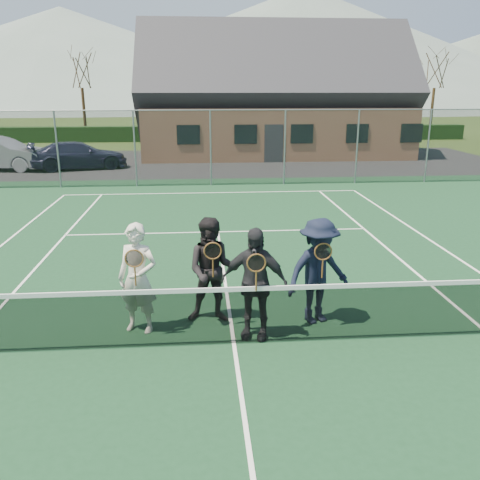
{
  "coord_description": "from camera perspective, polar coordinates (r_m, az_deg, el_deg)",
  "views": [
    {
      "loc": [
        -0.47,
        -7.06,
        3.82
      ],
      "look_at": [
        0.22,
        1.5,
        1.25
      ],
      "focal_mm": 38.0,
      "sensor_mm": 36.0,
      "label": 1
    }
  ],
  "objects": [
    {
      "name": "ground",
      "position": [
        27.33,
        -3.61,
        8.61
      ],
      "size": [
        220.0,
        220.0,
        0.0
      ],
      "primitive_type": "plane",
      "color": "#2C4117",
      "rests_on": "ground"
    },
    {
      "name": "court_surface",
      "position": [
        8.04,
        -0.69,
        -11.64
      ],
      "size": [
        30.0,
        30.0,
        0.02
      ],
      "primitive_type": "cube",
      "color": "#14381E",
      "rests_on": "ground"
    },
    {
      "name": "tarmac_carpark",
      "position": [
        27.55,
        -12.04,
        8.35
      ],
      "size": [
        40.0,
        12.0,
        0.01
      ],
      "primitive_type": "cube",
      "color": "black",
      "rests_on": "ground"
    },
    {
      "name": "hedge_row",
      "position": [
        39.2,
        -3.98,
        11.85
      ],
      "size": [
        40.0,
        1.2,
        1.1
      ],
      "primitive_type": "cube",
      "color": "black",
      "rests_on": "ground"
    },
    {
      "name": "hill_west",
      "position": [
        105.09,
        -19.13,
        18.64
      ],
      "size": [
        110.0,
        110.0,
        18.0
      ],
      "primitive_type": "cone",
      "color": "slate",
      "rests_on": "ground"
    },
    {
      "name": "hill_centre",
      "position": [
        104.34,
        7.18,
        20.5
      ],
      "size": [
        120.0,
        120.0,
        22.0
      ],
      "primitive_type": "cone",
      "color": "slate",
      "rests_on": "ground"
    },
    {
      "name": "hill_east",
      "position": [
        116.2,
        25.05,
        16.76
      ],
      "size": [
        90.0,
        90.0,
        14.0
      ],
      "primitive_type": "cone",
      "color": "slate",
      "rests_on": "ground"
    },
    {
      "name": "car_c",
      "position": [
        26.39,
        -17.65,
        9.04
      ],
      "size": [
        4.91,
        3.0,
        1.33
      ],
      "primitive_type": "imported",
      "rotation": [
        0.0,
        0.0,
        1.84
      ],
      "color": "#1B1B36",
      "rests_on": "ground"
    },
    {
      "name": "court_markings",
      "position": [
        8.03,
        -0.69,
        -11.55
      ],
      "size": [
        11.03,
        23.83,
        0.01
      ],
      "color": "white",
      "rests_on": "court_surface"
    },
    {
      "name": "tennis_net",
      "position": [
        7.8,
        -0.71,
        -8.22
      ],
      "size": [
        11.68,
        0.08,
        1.1
      ],
      "color": "slate",
      "rests_on": "ground"
    },
    {
      "name": "perimeter_fence",
      "position": [
        20.69,
        -3.32,
        10.28
      ],
      "size": [
        30.07,
        0.07,
        3.02
      ],
      "color": "slate",
      "rests_on": "ground"
    },
    {
      "name": "clubhouse",
      "position": [
        31.38,
        3.76,
        16.95
      ],
      "size": [
        15.6,
        8.2,
        7.7
      ],
      "color": "#9E6B4C",
      "rests_on": "ground"
    },
    {
      "name": "tree_b",
      "position": [
        41.0,
        -17.55,
        18.71
      ],
      "size": [
        3.2,
        3.2,
        7.77
      ],
      "color": "#352113",
      "rests_on": "ground"
    },
    {
      "name": "tree_c",
      "position": [
        40.18,
        -1.13,
        19.48
      ],
      "size": [
        3.2,
        3.2,
        7.77
      ],
      "color": "#341F13",
      "rests_on": "ground"
    },
    {
      "name": "tree_d",
      "position": [
        42.0,
        13.42,
        18.94
      ],
      "size": [
        3.2,
        3.2,
        7.77
      ],
      "color": "#3A2115",
      "rests_on": "ground"
    },
    {
      "name": "tree_e",
      "position": [
        44.16,
        21.24,
        18.17
      ],
      "size": [
        3.2,
        3.2,
        7.77
      ],
      "color": "#332212",
      "rests_on": "ground"
    },
    {
      "name": "player_a",
      "position": [
        8.24,
        -11.41,
        -4.27
      ],
      "size": [
        0.76,
        0.62,
        1.8
      ],
      "color": "silver",
      "rests_on": "court_surface"
    },
    {
      "name": "player_b",
      "position": [
        8.45,
        -3.09,
        -3.44
      ],
      "size": [
        0.93,
        0.76,
        1.8
      ],
      "color": "black",
      "rests_on": "court_surface"
    },
    {
      "name": "player_c",
      "position": [
        7.9,
        1.6,
        -4.88
      ],
      "size": [
        1.14,
        0.73,
        1.8
      ],
      "color": "black",
      "rests_on": "court_surface"
    },
    {
      "name": "player_d",
      "position": [
        8.5,
        8.76,
        -3.49
      ],
      "size": [
        1.33,
        1.04,
        1.8
      ],
      "color": "black",
      "rests_on": "court_surface"
    }
  ]
}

